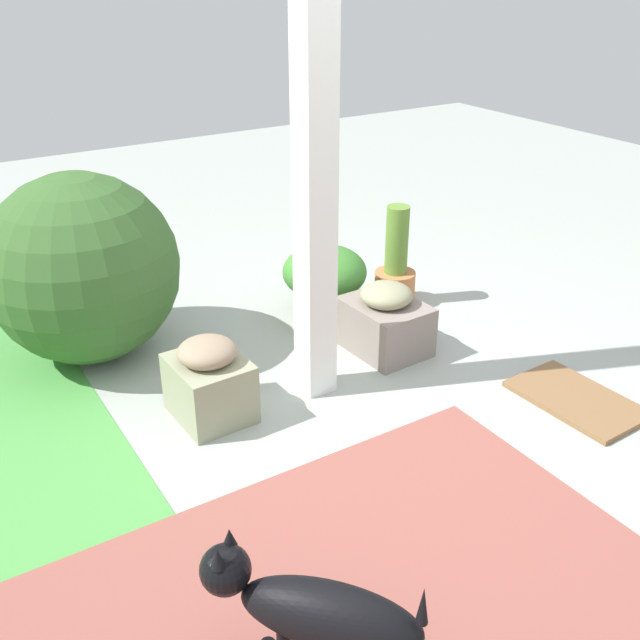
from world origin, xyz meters
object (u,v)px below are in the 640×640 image
object	(u,v)px
stone_planter_mid	(209,381)
terracotta_pot_broad	(325,277)
doormat	(577,399)
round_shrub	(83,268)
porch_pillar	(315,181)
stone_planter_nearest	(385,321)
dog	(314,610)
terracotta_pot_tall	(395,269)

from	to	relation	value
stone_planter_mid	terracotta_pot_broad	xyz separation A→B (m)	(0.62, -1.04, 0.08)
doormat	round_shrub	bearing A→B (deg)	46.72
porch_pillar	stone_planter_mid	world-z (taller)	porch_pillar
stone_planter_nearest	stone_planter_mid	world-z (taller)	stone_planter_mid
porch_pillar	stone_planter_nearest	bearing A→B (deg)	-75.39
stone_planter_mid	dog	xyz separation A→B (m)	(-1.49, 0.33, 0.08)
terracotta_pot_tall	terracotta_pot_broad	distance (m)	0.50
terracotta_pot_tall	terracotta_pot_broad	size ratio (longest dim) A/B	1.26
dog	doormat	bearing A→B (deg)	-72.33
round_shrub	terracotta_pot_tall	size ratio (longest dim) A/B	1.60
porch_pillar	stone_planter_nearest	size ratio (longest dim) A/B	4.57
terracotta_pot_broad	doormat	bearing A→B (deg)	-159.29
stone_planter_nearest	doormat	distance (m)	1.09
porch_pillar	doormat	distance (m)	1.71
stone_planter_mid	terracotta_pot_broad	size ratio (longest dim) A/B	0.82
stone_planter_nearest	round_shrub	distance (m)	1.67
stone_planter_nearest	doormat	world-z (taller)	stone_planter_nearest
porch_pillar	doormat	world-z (taller)	porch_pillar
doormat	stone_planter_nearest	bearing A→B (deg)	27.38
terracotta_pot_tall	dog	world-z (taller)	terracotta_pot_tall
porch_pillar	terracotta_pot_broad	bearing A→B (deg)	-35.65
terracotta_pot_tall	terracotta_pot_broad	xyz separation A→B (m)	(0.06, 0.50, 0.04)
round_shrub	terracotta_pot_broad	bearing A→B (deg)	-102.79
stone_planter_mid	round_shrub	distance (m)	1.02
terracotta_pot_tall	stone_planter_mid	bearing A→B (deg)	109.86
terracotta_pot_broad	porch_pillar	bearing A→B (deg)	144.35
stone_planter_mid	terracotta_pot_tall	bearing A→B (deg)	-70.14
stone_planter_nearest	terracotta_pot_broad	world-z (taller)	terracotta_pot_broad
terracotta_pot_broad	doormat	world-z (taller)	terracotta_pot_broad
stone_planter_mid	terracotta_pot_tall	xyz separation A→B (m)	(0.56, -1.54, 0.04)
stone_planter_nearest	doormat	bearing A→B (deg)	-152.62
round_shrub	stone_planter_nearest	bearing A→B (deg)	-120.66
stone_planter_mid	terracotta_pot_broad	world-z (taller)	terracotta_pot_broad
stone_planter_nearest	terracotta_pot_broad	distance (m)	0.54
stone_planter_mid	stone_planter_nearest	bearing A→B (deg)	-85.60
stone_planter_mid	doormat	world-z (taller)	stone_planter_mid
stone_planter_nearest	terracotta_pot_tall	world-z (taller)	terracotta_pot_tall
terracotta_pot_broad	round_shrub	bearing A→B (deg)	77.21
stone_planter_mid	dog	distance (m)	1.53
round_shrub	terracotta_pot_tall	world-z (taller)	round_shrub
porch_pillar	stone_planter_mid	xyz separation A→B (m)	(0.06, 0.56, -0.91)
stone_planter_nearest	doormat	xyz separation A→B (m)	(-0.96, -0.50, -0.17)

